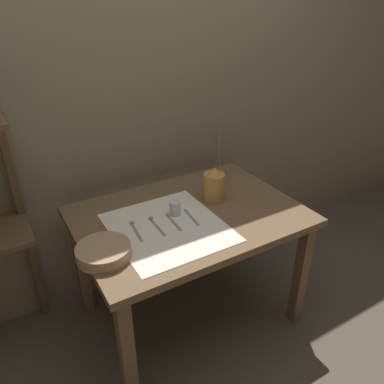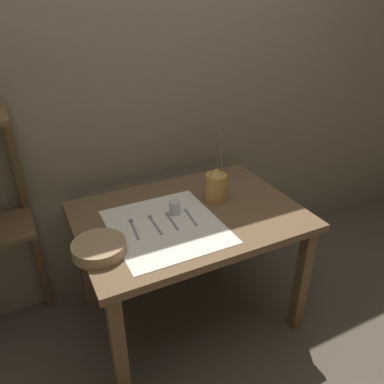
# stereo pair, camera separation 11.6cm
# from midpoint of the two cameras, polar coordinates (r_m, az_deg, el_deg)

# --- Properties ---
(ground_plane) EXTENTS (12.00, 12.00, 0.00)m
(ground_plane) POSITION_cam_midpoint_polar(r_m,az_deg,el_deg) (2.39, -1.86, -17.93)
(ground_plane) COLOR brown
(stone_wall_back) EXTENTS (7.00, 0.06, 2.40)m
(stone_wall_back) POSITION_cam_midpoint_polar(r_m,az_deg,el_deg) (2.20, -9.14, 14.04)
(stone_wall_back) COLOR #7A6B56
(stone_wall_back) RESTS_ON ground_plane
(wooden_table) EXTENTS (1.15, 0.82, 0.71)m
(wooden_table) POSITION_cam_midpoint_polar(r_m,az_deg,el_deg) (1.99, -2.13, -5.53)
(wooden_table) COLOR brown
(wooden_table) RESTS_ON ground_plane
(linen_cloth) EXTENTS (0.53, 0.57, 0.00)m
(linen_cloth) POSITION_cam_midpoint_polar(r_m,az_deg,el_deg) (1.84, -5.51, -5.40)
(linen_cloth) COLOR silver
(linen_cloth) RESTS_ON wooden_table
(pitcher_with_flowers) EXTENTS (0.12, 0.12, 0.40)m
(pitcher_with_flowers) POSITION_cam_midpoint_polar(r_m,az_deg,el_deg) (2.03, 1.76, 1.08)
(pitcher_with_flowers) COLOR #B7843D
(pitcher_with_flowers) RESTS_ON wooden_table
(wooden_bowl) EXTENTS (0.24, 0.24, 0.05)m
(wooden_bowl) POSITION_cam_midpoint_polar(r_m,az_deg,el_deg) (1.69, -15.29, -8.82)
(wooden_bowl) COLOR #9E7F5B
(wooden_bowl) RESTS_ON wooden_table
(glass_tumbler_near) EXTENTS (0.06, 0.06, 0.07)m
(glass_tumbler_near) POSITION_cam_midpoint_polar(r_m,az_deg,el_deg) (1.92, -4.35, -2.48)
(glass_tumbler_near) COLOR silver
(glass_tumbler_near) RESTS_ON wooden_table
(spoon_outer) EXTENTS (0.04, 0.18, 0.02)m
(spoon_outer) POSITION_cam_midpoint_polar(r_m,az_deg,el_deg) (1.86, -10.67, -5.21)
(spoon_outer) COLOR gray
(spoon_outer) RESTS_ON wooden_table
(spoon_inner) EXTENTS (0.02, 0.18, 0.02)m
(spoon_inner) POSITION_cam_midpoint_polar(r_m,az_deg,el_deg) (1.88, -7.71, -4.53)
(spoon_inner) COLOR gray
(spoon_inner) RESTS_ON wooden_table
(fork_inner) EXTENTS (0.02, 0.17, 0.00)m
(fork_inner) POSITION_cam_midpoint_polar(r_m,az_deg,el_deg) (1.87, -4.61, -4.63)
(fork_inner) COLOR gray
(fork_inner) RESTS_ON wooden_table
(fork_outer) EXTENTS (0.03, 0.17, 0.00)m
(fork_outer) POSITION_cam_midpoint_polar(r_m,az_deg,el_deg) (1.90, -1.84, -3.87)
(fork_outer) COLOR gray
(fork_outer) RESTS_ON wooden_table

